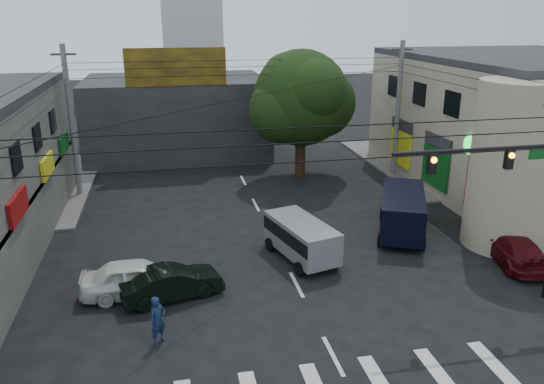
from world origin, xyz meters
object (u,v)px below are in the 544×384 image
object	(u,v)px
navy_van	(402,214)
traffic_officer	(158,320)
street_tree	(301,98)
maroon_sedan	(514,249)
white_compact	(137,278)
dark_sedan	(172,283)
utility_pole_far_right	(398,111)
traffic_gantry	(525,186)
silver_minivan	(301,241)
utility_pole_far_left	(72,123)

from	to	relation	value
navy_van	traffic_officer	xyz separation A→B (m)	(-12.33, -7.31, -0.21)
street_tree	traffic_officer	world-z (taller)	street_tree
navy_van	traffic_officer	size ratio (longest dim) A/B	3.33
maroon_sedan	navy_van	xyz separation A→B (m)	(-3.54, 4.23, 0.43)
street_tree	white_compact	world-z (taller)	street_tree
white_compact	maroon_sedan	size ratio (longest dim) A/B	0.92
dark_sedan	navy_van	distance (m)	12.58
utility_pole_far_right	white_compact	bearing A→B (deg)	-141.56
traffic_gantry	street_tree	bearing A→B (deg)	101.99
silver_minivan	traffic_officer	world-z (taller)	silver_minivan
utility_pole_far_right	white_compact	world-z (taller)	utility_pole_far_right
silver_minivan	navy_van	distance (m)	6.16
utility_pole_far_left	maroon_sedan	xyz separation A→B (m)	(20.71, -13.94, -3.94)
utility_pole_far_right	dark_sedan	distance (m)	21.38
street_tree	silver_minivan	distance (m)	13.78
white_compact	silver_minivan	size ratio (longest dim) A/B	0.97
white_compact	navy_van	bearing A→B (deg)	-74.63
utility_pole_far_left	traffic_officer	xyz separation A→B (m)	(4.83, -17.02, -3.73)
street_tree	maroon_sedan	distance (m)	16.88
utility_pole_far_left	dark_sedan	size ratio (longest dim) A/B	2.15
maroon_sedan	silver_minivan	world-z (taller)	silver_minivan
dark_sedan	silver_minivan	distance (m)	6.43
maroon_sedan	silver_minivan	bearing A→B (deg)	-2.61
traffic_gantry	utility_pole_far_right	world-z (taller)	utility_pole_far_right
traffic_officer	maroon_sedan	bearing A→B (deg)	-30.29
maroon_sedan	traffic_officer	distance (m)	16.17
street_tree	utility_pole_far_right	bearing A→B (deg)	-8.75
street_tree	navy_van	distance (m)	11.88
utility_pole_far_right	navy_van	xyz separation A→B (m)	(-3.84, -9.71, -3.52)
traffic_gantry	navy_van	world-z (taller)	traffic_gantry
dark_sedan	navy_van	world-z (taller)	navy_van
traffic_gantry	utility_pole_far_right	bearing A→B (deg)	81.06
silver_minivan	dark_sedan	bearing A→B (deg)	96.92
white_compact	traffic_officer	distance (m)	3.63
dark_sedan	navy_van	bearing A→B (deg)	-85.04
utility_pole_far_left	silver_minivan	xyz separation A→B (m)	(11.31, -11.61, -3.68)
utility_pole_far_left	silver_minivan	size ratio (longest dim) A/B	2.01
maroon_sedan	utility_pole_far_left	bearing A→B (deg)	-22.63
maroon_sedan	navy_van	size ratio (longest dim) A/B	0.83
white_compact	traffic_officer	xyz separation A→B (m)	(0.83, -3.53, 0.12)
street_tree	white_compact	distance (m)	18.51
utility_pole_far_right	dark_sedan	bearing A→B (deg)	-138.11
traffic_gantry	utility_pole_far_right	size ratio (longest dim) A/B	0.78
white_compact	utility_pole_far_left	bearing A→B (deg)	15.85
street_tree	silver_minivan	bearing A→B (deg)	-104.21
utility_pole_far_left	navy_van	bearing A→B (deg)	-29.51
maroon_sedan	traffic_officer	size ratio (longest dim) A/B	2.76
maroon_sedan	navy_van	distance (m)	5.54
utility_pole_far_left	silver_minivan	world-z (taller)	utility_pole_far_left
utility_pole_far_left	traffic_gantry	bearing A→B (deg)	-42.86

